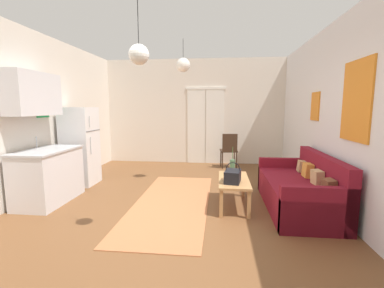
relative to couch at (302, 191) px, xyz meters
The scene contains 13 objects.
ground_plane 2.11m from the couch, 164.85° to the right, with size 5.49×8.21×0.10m, color brown.
wall_back 4.03m from the couch, 121.20° to the left, with size 5.09×0.13×2.87m.
wall_right 1.37m from the couch, 48.30° to the right, with size 0.12×7.81×2.87m.
area_rug 2.06m from the couch, behind, with size 1.19×3.10×0.01m, color #B26B42.
couch is the anchor object (origin of this frame).
coffee_table 1.05m from the couch, behind, with size 0.47×1.03×0.44m.
bamboo_vase 1.14m from the couch, 163.80° to the left, with size 0.09×0.09×0.46m.
handbag 1.13m from the couch, 169.45° to the right, with size 0.27×0.37×0.31m.
refrigerator 4.22m from the couch, 167.37° to the left, with size 0.61×0.59×1.56m.
kitchen_counter 4.15m from the couch, behind, with size 0.65×1.14×2.11m.
accent_chair 2.90m from the couch, 111.09° to the left, with size 0.46×0.45×0.90m.
pendant_lamp_near 3.10m from the couch, 149.27° to the right, with size 0.22×0.22×0.86m.
pendant_lamp_far 3.12m from the couch, 150.43° to the left, with size 0.27×0.27×0.63m.
Camera 1 is at (0.74, -3.58, 1.57)m, focal length 24.84 mm.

